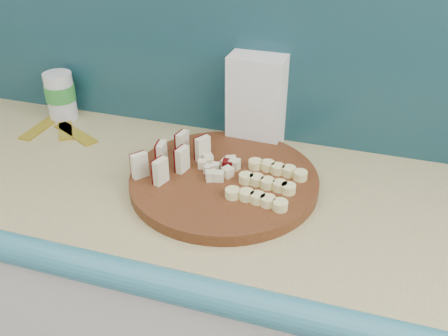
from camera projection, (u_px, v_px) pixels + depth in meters
kitchen_counter at (144, 310)px, 1.41m from camera, size 2.20×0.63×0.91m
backsplash at (169, 34)px, 1.27m from camera, size 2.20×0.02×0.50m
cutting_board at (224, 180)px, 1.12m from camera, size 0.48×0.48×0.03m
apple_wedges at (171, 157)px, 1.13m from camera, size 0.13×0.17×0.06m
apple_chunks at (213, 169)px, 1.12m from camera, size 0.07×0.07×0.02m
banana_slices at (267, 183)px, 1.07m from camera, size 0.15×0.17×0.02m
flour_bag at (257, 100)px, 1.24m from camera, size 0.14×0.10×0.23m
canister at (60, 95)px, 1.39m from camera, size 0.08×0.08×0.13m
banana_peel at (61, 129)px, 1.36m from camera, size 0.21×0.18×0.01m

